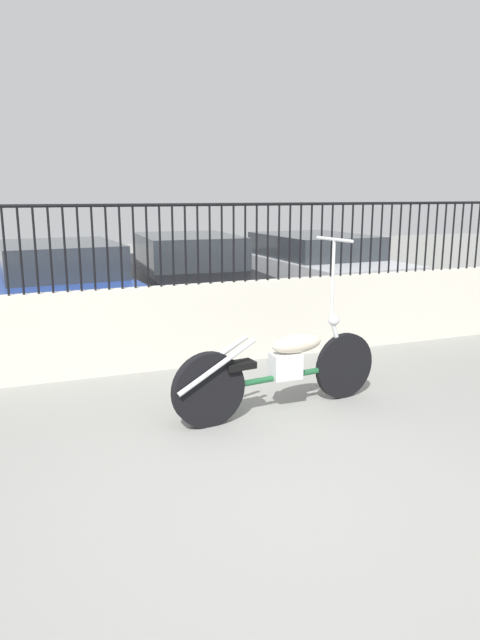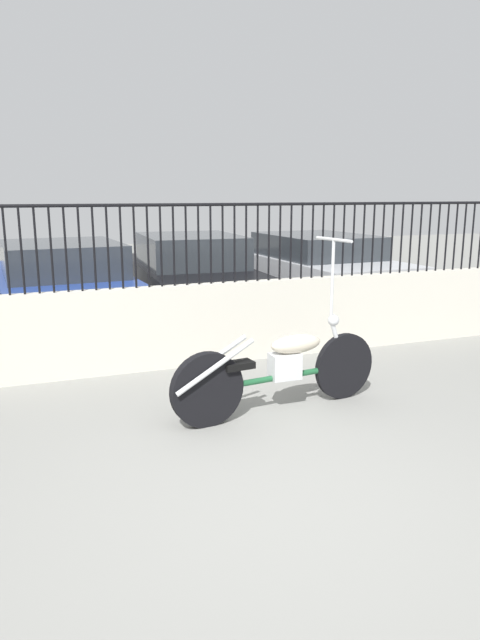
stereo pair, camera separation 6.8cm
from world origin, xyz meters
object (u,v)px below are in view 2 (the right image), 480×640
object	(u,v)px
motorcycle_green	(272,369)
car_blue	(62,283)
car_black	(189,272)
car_silver	(311,267)

from	to	relation	value
motorcycle_green	car_blue	bearing A→B (deg)	101.98
car_black	car_silver	distance (m)	2.32
car_silver	motorcycle_green	bearing A→B (deg)	146.49
motorcycle_green	car_silver	distance (m)	5.61
car_blue	car_silver	world-z (taller)	car_blue
car_black	motorcycle_green	bearing A→B (deg)	175.50
car_blue	motorcycle_green	bearing A→B (deg)	-164.53
motorcycle_green	car_black	world-z (taller)	motorcycle_green
motorcycle_green	car_silver	bearing A→B (deg)	51.59
motorcycle_green	car_black	xyz separation A→B (m)	(0.59, 4.88, 0.24)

